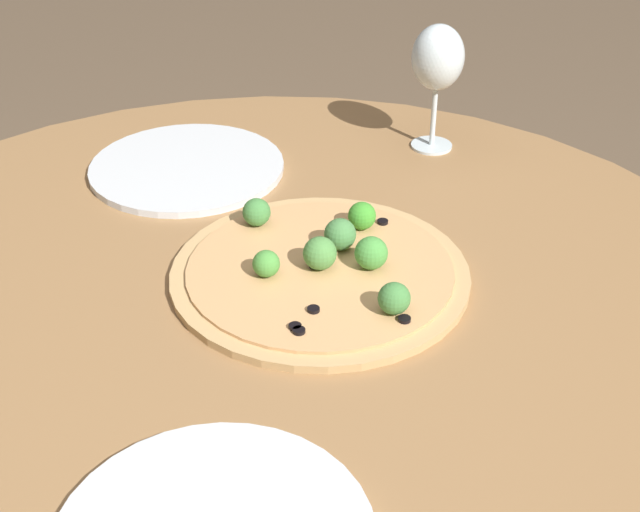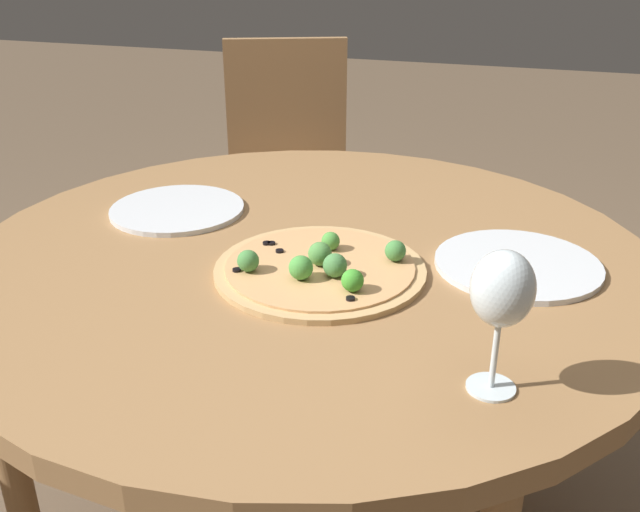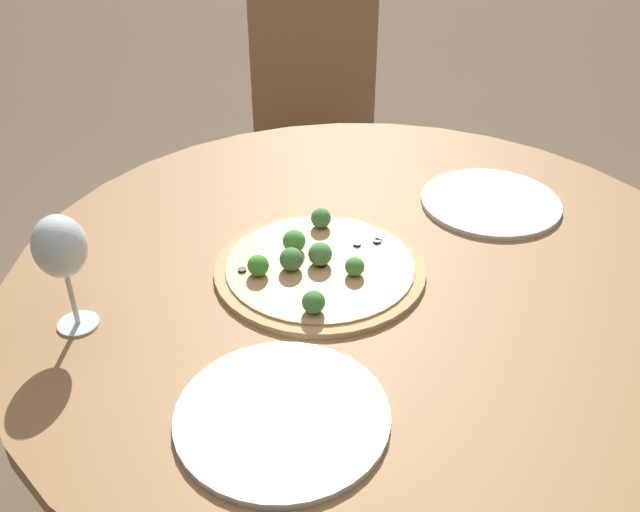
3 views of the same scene
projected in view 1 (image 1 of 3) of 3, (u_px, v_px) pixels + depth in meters
The scene contains 4 objects.
dining_table at pixel (263, 349), 1.03m from camera, with size 1.23×1.23×0.71m.
pizza at pixel (322, 268), 1.05m from camera, with size 0.35×0.35×0.05m.
wine_glass at pixel (438, 60), 1.28m from camera, with size 0.08×0.08×0.19m.
plate_far at pixel (187, 167), 1.28m from camera, with size 0.28×0.28×0.01m.
Camera 1 is at (-0.80, 0.13, 1.30)m, focal length 50.00 mm.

